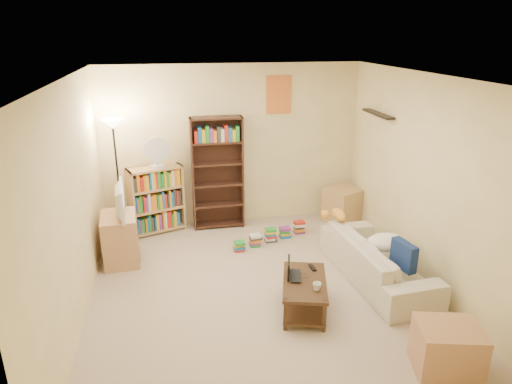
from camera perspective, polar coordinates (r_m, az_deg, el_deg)
room at (r=4.93m, az=0.88°, el=3.86°), size 4.50×4.54×2.52m
sofa at (r=5.91m, az=14.89°, el=-8.14°), size 1.97×1.01×0.54m
navy_pillow at (r=5.55m, az=17.98°, el=-7.52°), size 0.17×0.37×0.32m
cream_blanket at (r=5.93m, az=15.98°, el=-6.08°), size 0.50×0.36×0.21m
tabby_cat at (r=6.23m, az=10.01°, el=-2.77°), size 0.43×0.18×0.15m
coffee_table at (r=5.18m, az=6.05°, el=-12.30°), size 0.68×0.94×0.37m
laptop at (r=5.16m, az=5.46°, el=-10.41°), size 0.38×0.32×0.02m
laptop_screen at (r=5.11m, az=4.11°, el=-9.40°), size 0.09×0.27×0.19m
mug at (r=4.93m, az=7.62°, el=-11.64°), size 0.12×0.12×0.09m
tv_remote at (r=5.35m, az=7.06°, el=-9.36°), size 0.05×0.15×0.02m
tv_stand at (r=6.37m, az=-16.61°, el=-5.61°), size 0.49×0.66×0.67m
television at (r=6.17m, az=-17.09°, el=-1.02°), size 0.75×0.21×0.42m
tall_bookshelf at (r=7.02m, az=-4.84°, el=2.68°), size 0.79×0.26×1.75m
short_bookshelf at (r=7.12m, az=-12.33°, el=-0.93°), size 0.86×0.57×1.03m
desk_fan at (r=6.85m, az=-12.31°, el=4.84°), size 0.37×0.21×0.46m
floor_lamp at (r=6.65m, az=-17.25°, el=5.58°), size 0.31×0.31×1.82m
side_table at (r=7.51m, az=10.81°, el=-1.63°), size 0.66×0.66×0.57m
end_cabinet at (r=4.70m, az=22.79°, el=-17.64°), size 0.66×0.59×0.46m
book_stacks at (r=6.77m, az=1.99°, el=-5.47°), size 1.17×0.55×0.21m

